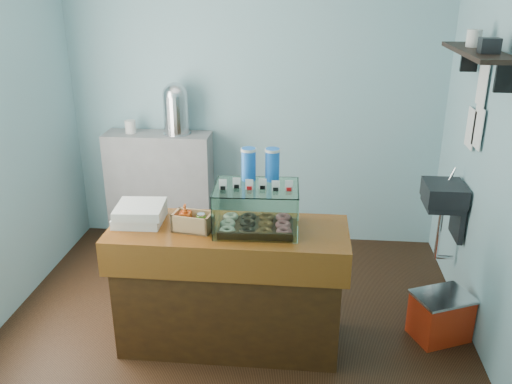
# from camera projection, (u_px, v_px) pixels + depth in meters

# --- Properties ---
(ground) EXTENTS (3.50, 3.50, 0.00)m
(ground) POSITION_uv_depth(u_px,v_px,m) (235.00, 320.00, 4.17)
(ground) COLOR black
(ground) RESTS_ON ground
(room_shell) EXTENTS (3.54, 3.04, 2.82)m
(room_shell) POSITION_uv_depth(u_px,v_px,m) (236.00, 101.00, 3.55)
(room_shell) COLOR #84B7C0
(room_shell) RESTS_ON ground
(counter) EXTENTS (1.60, 0.60, 0.90)m
(counter) POSITION_uv_depth(u_px,v_px,m) (229.00, 286.00, 3.77)
(counter) COLOR #40220C
(counter) RESTS_ON ground
(back_shelf) EXTENTS (1.00, 0.32, 1.10)m
(back_shelf) POSITION_uv_depth(u_px,v_px,m) (161.00, 188.00, 5.27)
(back_shelf) COLOR gray
(back_shelf) RESTS_ON ground
(display_case) EXTENTS (0.57, 0.42, 0.52)m
(display_case) POSITION_uv_depth(u_px,v_px,m) (257.00, 203.00, 3.56)
(display_case) COLOR black
(display_case) RESTS_ON counter
(condiment_crate) EXTENTS (0.27, 0.19, 0.17)m
(condiment_crate) POSITION_uv_depth(u_px,v_px,m) (192.00, 221.00, 3.56)
(condiment_crate) COLOR tan
(condiment_crate) RESTS_ON counter
(pastry_boxes) EXTENTS (0.34, 0.34, 0.13)m
(pastry_boxes) POSITION_uv_depth(u_px,v_px,m) (140.00, 213.00, 3.68)
(pastry_boxes) COLOR silver
(pastry_boxes) RESTS_ON counter
(coffee_urn) EXTENTS (0.26, 0.26, 0.48)m
(coffee_urn) POSITION_uv_depth(u_px,v_px,m) (176.00, 107.00, 4.97)
(coffee_urn) COLOR silver
(coffee_urn) RESTS_ON back_shelf
(red_cooler) EXTENTS (0.48, 0.44, 0.35)m
(red_cooler) POSITION_uv_depth(u_px,v_px,m) (441.00, 316.00, 3.92)
(red_cooler) COLOR red
(red_cooler) RESTS_ON ground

